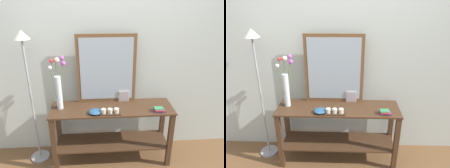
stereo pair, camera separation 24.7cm
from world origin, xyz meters
The scene contains 10 objects.
ground_plane centered at (0.00, 0.00, -0.01)m, with size 7.00×6.00×0.02m, color brown.
wall_back centered at (0.00, 0.33, 1.35)m, with size 6.40×0.08×2.70m, color beige.
console_table centered at (0.00, 0.00, 0.49)m, with size 1.48×0.43×0.77m.
mirror_leaning centered at (-0.05, 0.18, 1.20)m, with size 0.72×0.03×0.86m.
tall_vase_left centered at (-0.62, 0.04, 1.06)m, with size 0.18×0.17×0.64m.
candle_tray centered at (-0.03, -0.15, 0.80)m, with size 0.24×0.09×0.07m.
picture_frame_small centered at (0.16, 0.16, 0.84)m, with size 0.13×0.01×0.14m.
decorative_bowl centered at (-0.20, -0.13, 0.79)m, with size 0.15×0.15×0.04m.
book_stack centered at (0.55, -0.13, 0.79)m, with size 0.13×0.10×0.05m.
floor_lamp centered at (-0.96, 0.08, 1.15)m, with size 0.24×0.24×1.69m.
Camera 2 is at (0.08, -2.28, 2.04)m, focal length 34.31 mm.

